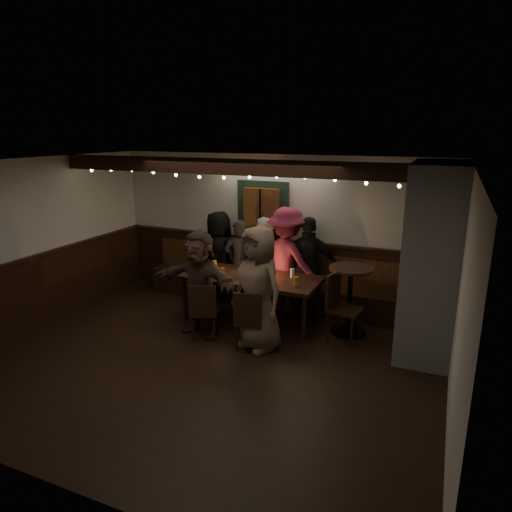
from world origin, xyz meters
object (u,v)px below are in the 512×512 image
at_px(chair_end, 339,302).
at_px(person_f, 200,283).
at_px(dining_table, 251,280).
at_px(chair_near_right, 249,318).
at_px(person_c, 265,262).
at_px(person_a, 219,256).
at_px(high_top, 350,292).
at_px(person_g, 258,289).
at_px(person_d, 287,261).
at_px(person_e, 309,266).
at_px(person_b, 240,262).
at_px(chair_near_left, 203,308).

xyz_separation_m(chair_end, person_f, (-1.95, -0.66, 0.24)).
relative_size(dining_table, chair_near_right, 2.48).
bearing_deg(chair_end, person_c, 152.17).
distance_m(chair_end, person_a, 2.54).
height_order(high_top, person_c, person_c).
bearing_deg(chair_near_right, person_f, 166.02).
height_order(chair_end, person_g, person_g).
bearing_deg(chair_near_right, person_d, 90.78).
bearing_deg(person_f, person_g, 3.94).
bearing_deg(person_e, person_g, 65.54).
xyz_separation_m(person_a, person_f, (0.45, -1.47, -0.00)).
bearing_deg(chair_near_right, chair_end, 40.33).
bearing_deg(person_b, person_f, 67.93).
bearing_deg(person_c, person_f, 96.09).
bearing_deg(person_b, chair_near_right, 96.75).
xyz_separation_m(dining_table, person_g, (0.46, -0.79, 0.18)).
bearing_deg(person_b, chair_end, 136.77).
height_order(chair_end, person_a, person_a).
distance_m(chair_end, high_top, 0.28).
height_order(high_top, person_a, person_a).
distance_m(chair_end, person_g, 1.27).
bearing_deg(person_a, person_f, 124.91).
distance_m(chair_end, person_d, 1.32).
height_order(high_top, person_e, person_e).
bearing_deg(chair_near_left, dining_table, 66.43).
distance_m(chair_near_left, chair_end, 1.99).
xyz_separation_m(dining_table, chair_near_left, (-0.38, -0.86, -0.22)).
bearing_deg(high_top, person_b, 166.29).
height_order(dining_table, person_c, person_c).
bearing_deg(chair_near_right, chair_near_left, 175.67).
relative_size(high_top, person_a, 0.65).
bearing_deg(person_c, person_g, 132.20).
distance_m(chair_near_left, chair_near_right, 0.76).
bearing_deg(person_d, chair_end, 164.52).
bearing_deg(person_d, dining_table, 79.13).
bearing_deg(person_c, person_a, 22.19).
height_order(chair_end, person_f, person_f).
height_order(person_a, person_f, person_a).
xyz_separation_m(chair_near_right, high_top, (1.15, 1.13, 0.17)).
height_order(chair_near_right, chair_end, chair_end).
relative_size(chair_near_left, person_g, 0.49).
bearing_deg(chair_end, person_f, -161.19).
xyz_separation_m(dining_table, high_top, (1.53, 0.21, -0.05)).
relative_size(chair_near_left, high_top, 0.83).
height_order(person_c, person_g, person_g).
relative_size(dining_table, person_f, 1.35).
distance_m(person_d, person_e, 0.38).
height_order(chair_near_right, person_c, person_c).
xyz_separation_m(person_c, person_e, (0.80, -0.05, 0.03)).
distance_m(high_top, person_f, 2.24).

